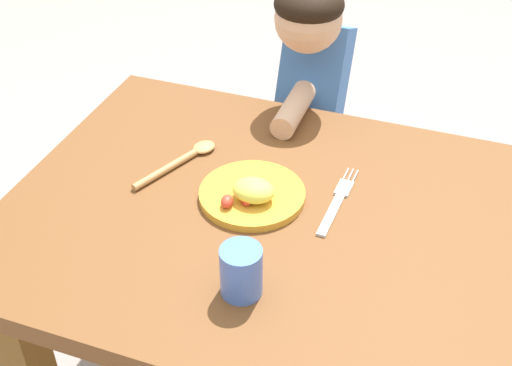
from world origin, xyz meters
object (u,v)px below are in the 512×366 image
(plate, at_px, (252,194))
(drinking_cup, at_px, (241,271))
(person, at_px, (310,133))
(spoon, at_px, (184,159))
(fork, at_px, (337,203))

(plate, bearing_deg, drinking_cup, -74.07)
(plate, relative_size, person, 0.22)
(spoon, distance_m, drinking_cup, 0.40)
(spoon, xyz_separation_m, person, (0.17, 0.41, -0.15))
(spoon, relative_size, person, 0.23)
(drinking_cup, xyz_separation_m, person, (-0.08, 0.72, -0.19))
(person, bearing_deg, spoon, 67.41)
(plate, xyz_separation_m, fork, (0.16, 0.04, -0.01))
(fork, height_order, person, person)
(plate, height_order, spoon, plate)
(plate, bearing_deg, person, 91.32)
(fork, bearing_deg, person, 24.10)
(fork, distance_m, spoon, 0.34)
(fork, relative_size, person, 0.23)
(plate, bearing_deg, fork, 15.41)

